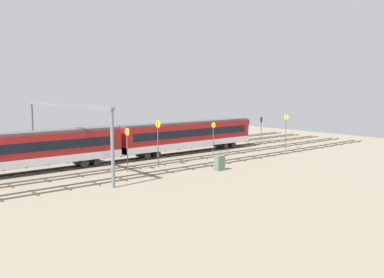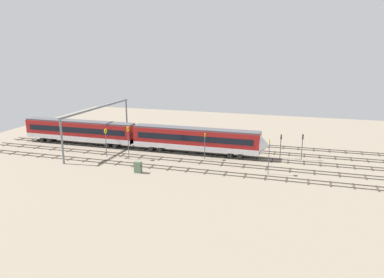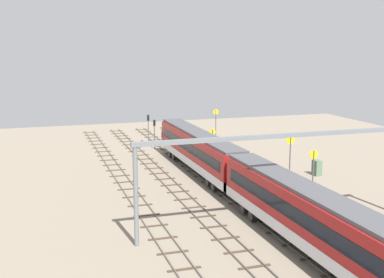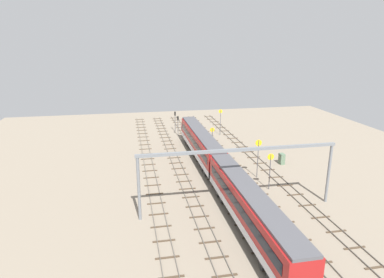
{
  "view_description": "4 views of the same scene",
  "coord_description": "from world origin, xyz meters",
  "views": [
    {
      "loc": [
        -35.57,
        -47.58,
        9.81
      ],
      "look_at": [
        5.22,
        1.65,
        1.88
      ],
      "focal_mm": 37.22,
      "sensor_mm": 36.0,
      "label": 1
    },
    {
      "loc": [
        21.96,
        -63.86,
        19.41
      ],
      "look_at": [
        2.08,
        1.79,
        2.37
      ],
      "focal_mm": 34.44,
      "sensor_mm": 36.0,
      "label": 2
    },
    {
      "loc": [
        -51.59,
        18.56,
        14.91
      ],
      "look_at": [
        6.29,
        -0.16,
        3.59
      ],
      "focal_mm": 45.73,
      "sensor_mm": 36.0,
      "label": 3
    },
    {
      "loc": [
        -52.86,
        12.51,
        20.35
      ],
      "look_at": [
        5.74,
        1.1,
        2.88
      ],
      "focal_mm": 31.57,
      "sensor_mm": 36.0,
      "label": 4
    }
  ],
  "objects": [
    {
      "name": "speed_sign_distant_end",
      "position": [
        17.51,
        -7.61,
        3.63
      ],
      "size": [
        0.14,
        0.84,
        5.78
      ],
      "color": "#4C4C51",
      "rests_on": "ground"
    },
    {
      "name": "speed_sign_near_foreground",
      "position": [
        -7.19,
        -6.61,
        3.94
      ],
      "size": [
        0.14,
        0.99,
        6.04
      ],
      "color": "#4C4C51",
      "rests_on": "ground"
    },
    {
      "name": "track_near_foreground",
      "position": [
        -0.0,
        -9.47,
        0.06
      ],
      "size": [
        75.43,
        2.4,
        0.16
      ],
      "color": "#59544C",
      "rests_on": "ground"
    },
    {
      "name": "relay_cabinet",
      "position": [
        -2.46,
        -12.93,
        0.92
      ],
      "size": [
        1.16,
        0.76,
        1.85
      ],
      "color": "#597259",
      "rests_on": "ground"
    },
    {
      "name": "signal_light_trackside_approach",
      "position": [
        22.42,
        1.83,
        3.05
      ],
      "size": [
        0.31,
        0.32,
        4.67
      ],
      "color": "#4C4C51",
      "rests_on": "ground"
    },
    {
      "name": "track_second_far",
      "position": [
        0.0,
        4.74,
        0.06
      ],
      "size": [
        75.43,
        2.4,
        0.16
      ],
      "color": "#59544C",
      "rests_on": "ground"
    },
    {
      "name": "track_second_near",
      "position": [
        0.0,
        -4.74,
        0.07
      ],
      "size": [
        75.43,
        2.4,
        0.16
      ],
      "color": "#59544C",
      "rests_on": "ground"
    },
    {
      "name": "speed_sign_mid_trackside",
      "position": [
        5.83,
        -2.77,
        3.09
      ],
      "size": [
        0.14,
        0.84,
        4.83
      ],
      "color": "#4C4C51",
      "rests_on": "ground"
    },
    {
      "name": "train",
      "position": [
        -8.51,
        0.0,
        2.66
      ],
      "size": [
        50.4,
        3.24,
        4.8
      ],
      "color": "maroon",
      "rests_on": "ground"
    },
    {
      "name": "ground_plane",
      "position": [
        0.0,
        0.0,
        0.0
      ],
      "size": [
        91.43,
        91.43,
        0.0
      ],
      "primitive_type": "plane",
      "color": "gray"
    },
    {
      "name": "track_with_train",
      "position": [
        0.0,
        0.0,
        0.06
      ],
      "size": [
        75.43,
        2.4,
        0.16
      ],
      "color": "#59544C",
      "rests_on": "ground"
    },
    {
      "name": "signal_light_trackside_departure",
      "position": [
        18.72,
        1.74,
        2.88
      ],
      "size": [
        0.31,
        0.32,
        4.39
      ],
      "color": "#4C4C51",
      "rests_on": "ground"
    },
    {
      "name": "speed_sign_far_trackside",
      "position": [
        -11.65,
        -6.64,
        3.46
      ],
      "size": [
        0.14,
        0.93,
        5.33
      ],
      "color": "#4C4C51",
      "rests_on": "ground"
    },
    {
      "name": "track_far_background",
      "position": [
        0.0,
        9.47,
        0.06
      ],
      "size": [
        75.43,
        2.4,
        0.16
      ],
      "color": "#59544C",
      "rests_on": "ground"
    },
    {
      "name": "overhead_gantry",
      "position": [
        -16.7,
        -0.34,
        6.43
      ],
      "size": [
        0.4,
        24.71,
        8.09
      ],
      "color": "slate",
      "rests_on": "ground"
    }
  ]
}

